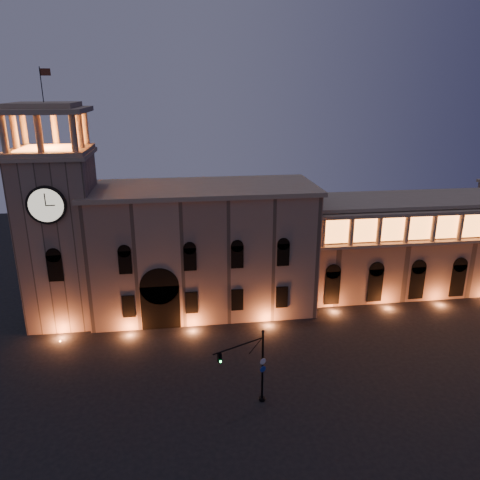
{
  "coord_description": "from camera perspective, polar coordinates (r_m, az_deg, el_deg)",
  "views": [
    {
      "loc": [
        -5.31,
        -39.46,
        30.35
      ],
      "look_at": [
        2.37,
        16.0,
        11.76
      ],
      "focal_mm": 35.0,
      "sensor_mm": 36.0,
      "label": 1
    }
  ],
  "objects": [
    {
      "name": "traffic_light",
      "position": [
        47.18,
        1.76,
        -15.27
      ],
      "size": [
        5.38,
        2.71,
        8.03
      ],
      "rotation": [
        0.0,
        0.0,
        0.44
      ],
      "color": "black",
      "rests_on": "ground"
    },
    {
      "name": "ground",
      "position": [
        50.06,
        -0.18,
        -18.95
      ],
      "size": [
        160.0,
        160.0,
        0.0
      ],
      "primitive_type": "plane",
      "color": "black",
      "rests_on": "ground"
    },
    {
      "name": "clock_tower",
      "position": [
        64.82,
        -21.1,
        1.12
      ],
      "size": [
        9.8,
        9.8,
        32.4
      ],
      "color": "#8F725D",
      "rests_on": "ground"
    },
    {
      "name": "government_building",
      "position": [
        65.15,
        -4.59,
        -1.04
      ],
      "size": [
        30.8,
        12.8,
        17.6
      ],
      "color": "#8F725D",
      "rests_on": "ground"
    },
    {
      "name": "colonnade_wing",
      "position": [
        77.06,
        21.52,
        -0.33
      ],
      "size": [
        40.6,
        11.5,
        14.5
      ],
      "color": "#896D58",
      "rests_on": "ground"
    }
  ]
}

